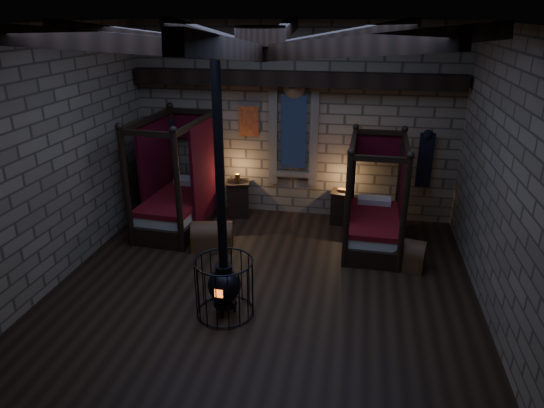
% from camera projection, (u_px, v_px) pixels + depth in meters
% --- Properties ---
extents(room, '(7.02, 7.02, 4.29)m').
position_uv_depth(room, '(262.00, 58.00, 6.77)').
color(room, black).
rests_on(room, ground).
extents(bed_left, '(1.33, 2.32, 2.36)m').
position_uv_depth(bed_left, '(180.00, 200.00, 10.40)').
color(bed_left, black).
rests_on(bed_left, ground).
extents(bed_right, '(1.11, 2.05, 2.12)m').
position_uv_depth(bed_right, '(373.00, 220.00, 9.56)').
color(bed_right, black).
rests_on(bed_right, ground).
extents(trunk_left, '(0.87, 0.64, 0.58)m').
position_uv_depth(trunk_left, '(212.00, 237.00, 9.46)').
color(trunk_left, '#56341B').
rests_on(trunk_left, ground).
extents(trunk_right, '(0.84, 0.64, 0.55)m').
position_uv_depth(trunk_right, '(403.00, 254.00, 8.81)').
color(trunk_right, '#56341B').
rests_on(trunk_right, ground).
extents(nightstand_left, '(0.62, 0.60, 1.00)m').
position_uv_depth(nightstand_left, '(238.00, 198.00, 10.94)').
color(nightstand_left, black).
rests_on(nightstand_left, ground).
extents(nightstand_right, '(0.50, 0.48, 0.80)m').
position_uv_depth(nightstand_right, '(341.00, 207.00, 10.57)').
color(nightstand_right, black).
rests_on(nightstand_right, ground).
extents(stove, '(0.89, 0.89, 4.05)m').
position_uv_depth(stove, '(224.00, 280.00, 7.30)').
color(stove, black).
rests_on(stove, ground).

